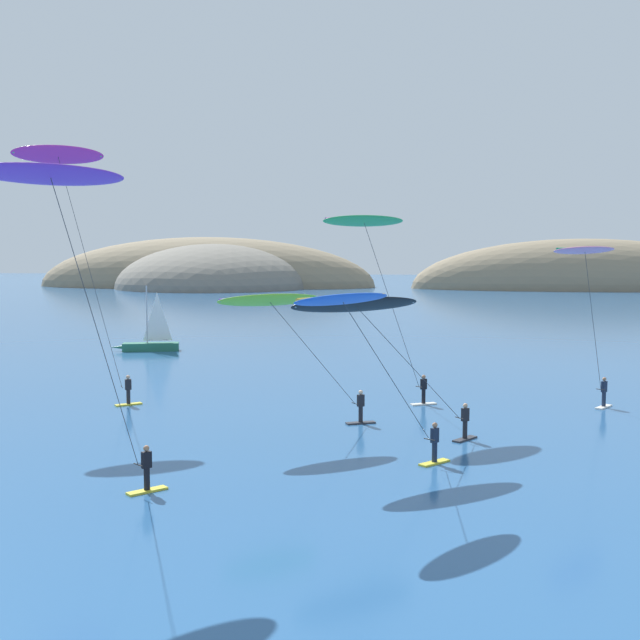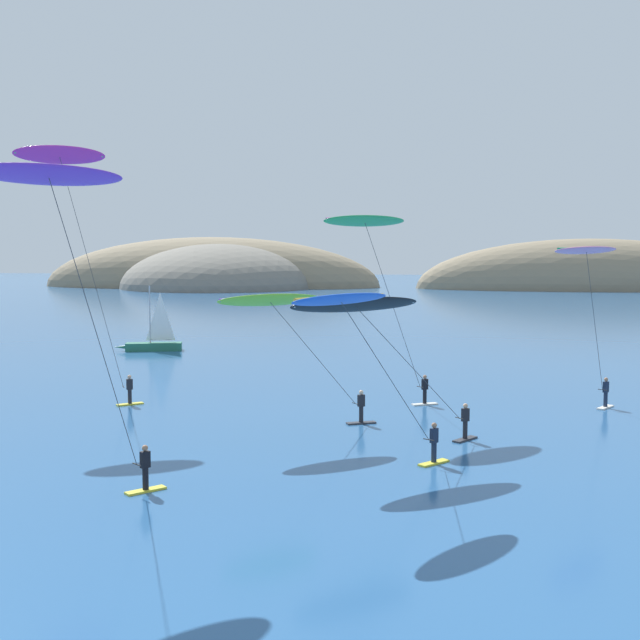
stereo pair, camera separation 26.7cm
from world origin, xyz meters
The scene contains 9 objects.
headland_island centered at (-19.10, 186.29, 0.00)m, with size 173.37×55.50×24.67m.
sailboat_near centered at (-15.36, 60.41, 0.64)m, with size 5.95×2.54×5.70m.
kitesurfer_lime centered at (1.79, 30.37, 5.87)m, with size 7.29×5.47×6.78m.
kitesurfer_pink centered at (17.09, 37.28, 8.11)m, with size 4.76×5.16×9.00m.
kitesurfer_black centered at (6.13, 26.85, 6.00)m, with size 8.14×6.66×6.87m.
kitesurfer_blue centered at (6.08, 21.88, 6.28)m, with size 5.86×7.30×7.27m.
kitesurfer_purple centered at (-3.19, 18.19, 10.26)m, with size 4.92×5.76×11.47m.
kitesurfer_magenta centered at (-10.64, 34.71, 12.63)m, with size 6.05×4.07×14.33m.
kitesurfer_green centered at (5.64, 35.86, 9.54)m, with size 6.41×5.70×10.61m.
Camera 2 is at (8.79, -6.61, 8.63)m, focal length 45.00 mm.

